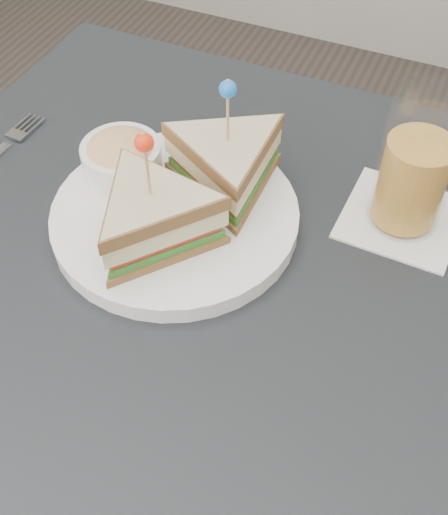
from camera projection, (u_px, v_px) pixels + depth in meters
table at (212, 336)px, 0.70m from camera, size 0.80×0.80×0.75m
plate_meal at (180, 192)px, 0.68m from camera, size 0.35×0.35×0.16m
cutlery_knife at (135, 186)px, 0.74m from camera, size 0.10×0.22×0.01m
drink_set at (415, 171)px, 0.66m from camera, size 0.13×0.13×0.16m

